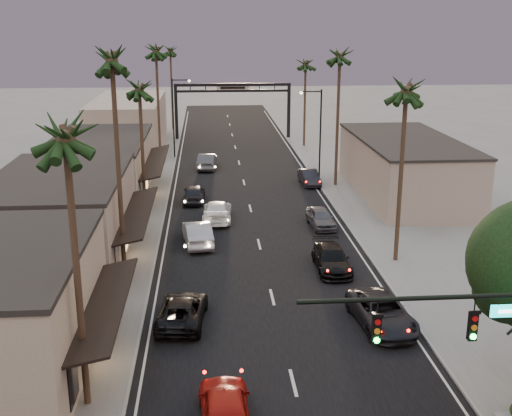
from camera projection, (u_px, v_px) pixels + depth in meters
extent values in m
plane|color=slate|center=(248.00, 199.00, 56.52)|extent=(200.00, 200.00, 0.00)
cube|color=black|center=(244.00, 185.00, 61.30)|extent=(14.00, 120.00, 0.02)
cube|color=slate|center=(150.00, 170.00, 67.27)|extent=(5.00, 92.00, 0.12)
cube|color=slate|center=(329.00, 167.00, 68.69)|extent=(5.00, 92.00, 0.12)
cube|color=#A29281|center=(61.00, 220.00, 41.38)|extent=(8.00, 14.00, 5.50)
cube|color=tan|center=(100.00, 169.00, 56.76)|extent=(8.00, 16.00, 5.00)
cube|color=#A29281|center=(129.00, 123.00, 78.62)|extent=(8.00, 20.00, 6.00)
cube|color=#A29281|center=(405.00, 168.00, 56.86)|extent=(8.00, 18.00, 5.00)
cylinder|color=black|center=(427.00, 298.00, 20.47)|extent=(8.40, 0.16, 0.16)
cube|color=black|center=(376.00, 329.00, 20.65)|extent=(0.28, 0.22, 1.00)
cube|color=black|center=(473.00, 326.00, 20.89)|extent=(0.28, 0.22, 1.00)
sphere|color=black|center=(508.00, 288.00, 25.20)|extent=(2.80, 2.80, 2.80)
cube|color=black|center=(176.00, 113.00, 83.68)|extent=(0.40, 0.40, 7.00)
cube|color=black|center=(289.00, 112.00, 84.79)|extent=(0.40, 0.40, 7.00)
cube|color=black|center=(233.00, 85.00, 83.22)|extent=(15.20, 0.35, 0.35)
cube|color=black|center=(233.00, 91.00, 83.45)|extent=(15.20, 0.30, 0.30)
cube|color=beige|center=(233.00, 88.00, 83.32)|extent=(4.20, 0.12, 1.00)
cylinder|color=black|center=(320.00, 137.00, 60.57)|extent=(0.16, 0.16, 9.00)
cylinder|color=black|center=(311.00, 92.00, 59.29)|extent=(2.00, 0.12, 0.12)
sphere|color=#FFD899|center=(301.00, 93.00, 59.25)|extent=(0.30, 0.30, 0.30)
cylinder|color=black|center=(173.00, 119.00, 71.94)|extent=(0.16, 0.16, 9.00)
cylinder|color=black|center=(181.00, 80.00, 70.80)|extent=(2.00, 0.12, 0.12)
sphere|color=#FFD899|center=(189.00, 81.00, 70.90)|extent=(0.30, 0.30, 0.30)
cylinder|color=#38281C|center=(78.00, 280.00, 24.67)|extent=(0.28, 0.28, 11.00)
sphere|color=black|center=(64.00, 123.00, 22.95)|extent=(3.20, 3.20, 3.20)
cylinder|color=#38281C|center=(119.00, 177.00, 36.83)|extent=(0.28, 0.28, 13.00)
sphere|color=black|center=(111.00, 50.00, 34.83)|extent=(3.20, 3.20, 3.20)
cylinder|color=#38281C|center=(143.00, 154.00, 50.64)|extent=(0.28, 0.28, 10.00)
sphere|color=black|center=(139.00, 82.00, 49.07)|extent=(3.20, 3.20, 3.20)
cylinder|color=#38281C|center=(158.00, 109.00, 68.54)|extent=(0.28, 0.28, 12.00)
sphere|color=black|center=(156.00, 46.00, 66.68)|extent=(3.20, 3.20, 3.20)
cylinder|color=#38281C|center=(401.00, 180.00, 40.30)|extent=(0.28, 0.28, 11.00)
sphere|color=black|center=(407.00, 81.00, 38.59)|extent=(3.20, 3.20, 3.20)
cylinder|color=#38281C|center=(337.00, 123.00, 59.30)|extent=(0.28, 0.28, 12.00)
sphere|color=black|center=(340.00, 50.00, 57.44)|extent=(3.20, 3.20, 3.20)
cylinder|color=#38281C|center=(305.00, 106.00, 78.71)|extent=(0.28, 0.28, 10.00)
sphere|color=black|center=(306.00, 60.00, 77.14)|extent=(3.20, 3.20, 3.20)
cylinder|color=#38281C|center=(172.00, 91.00, 90.71)|extent=(0.28, 0.28, 11.00)
sphere|color=black|center=(170.00, 47.00, 88.99)|extent=(3.20, 3.20, 3.20)
imported|color=#9D110B|center=(225.00, 409.00, 24.50)|extent=(2.12, 5.02, 1.70)
imported|color=black|center=(182.00, 310.00, 33.19)|extent=(2.84, 5.25, 1.40)
imported|color=#A8A8AD|center=(197.00, 233.00, 44.83)|extent=(2.36, 5.17, 1.65)
imported|color=white|center=(217.00, 211.00, 50.21)|extent=(2.44, 5.45, 1.55)
imported|color=black|center=(194.00, 193.00, 55.34)|extent=(1.97, 4.53, 1.52)
imported|color=#454549|center=(207.00, 161.00, 67.73)|extent=(2.23, 5.15, 1.65)
imported|color=black|center=(382.00, 313.00, 32.81)|extent=(3.00, 5.63, 1.50)
imported|color=black|center=(332.00, 259.00, 40.27)|extent=(2.06, 5.00, 1.45)
imported|color=#525257|center=(321.00, 218.00, 48.74)|extent=(2.02, 4.31, 1.43)
imported|color=black|center=(309.00, 177.00, 61.26)|extent=(1.75, 4.39, 1.42)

